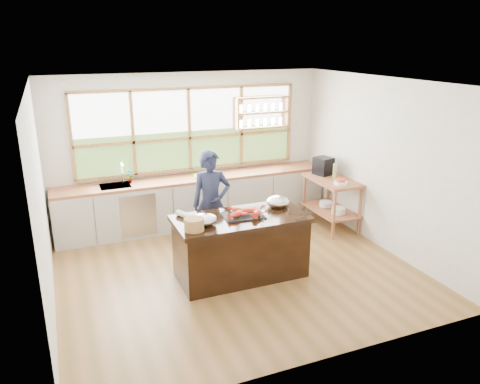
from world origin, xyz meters
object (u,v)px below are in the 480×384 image
island (241,246)px  espresso_machine (323,166)px  wicker_basket (194,224)px  cook (211,203)px

island → espresso_machine: bearing=32.9°
island → wicker_basket: 0.93m
island → cook: (-0.13, 0.87, 0.38)m
espresso_machine → wicker_basket: bearing=-166.0°
island → espresso_machine: (2.19, 1.41, 0.60)m
cook → wicker_basket: size_ratio=6.50×
island → wicker_basket: bearing=-163.5°
island → cook: cook is taller
island → wicker_basket: (-0.73, -0.22, 0.53)m
island → cook: bearing=98.7°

